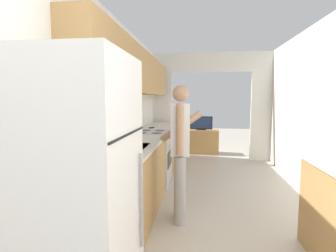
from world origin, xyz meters
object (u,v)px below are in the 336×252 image
Objects in this scene: refrigerator at (76,192)px; person at (180,150)px; tv_cabinet at (201,141)px; television at (201,123)px; range_oven at (151,157)px; knife at (152,128)px.

person is at bearing 69.15° from refrigerator.
tv_cabinet is at bearing 81.53° from refrigerator.
television is at bearing -90.00° from tv_cabinet.
range_oven reaches higher than knife.
knife reaches higher than tv_cabinet.
knife is (-0.68, 1.89, 0.05)m from person.
refrigerator is 5.43m from television.
refrigerator reaches higher than tv_cabinet.
person reaches higher than tv_cabinet.
television is 2.02× the size of knife.
range_oven is at bearing -107.76° from tv_cabinet.
refrigerator is 1.66× the size of range_oven.
refrigerator is 1.55m from person.
refrigerator is 2.80m from range_oven.
television is (0.85, 2.60, 0.35)m from range_oven.
television is at bearing 81.46° from refrigerator.
knife is at bearing -114.28° from tv_cabinet.
person is 1.75× the size of tv_cabinet.
television reaches higher than knife.
range_oven reaches higher than television.
person is 5.52× the size of knife.
refrigerator is 5.49m from tv_cabinet.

